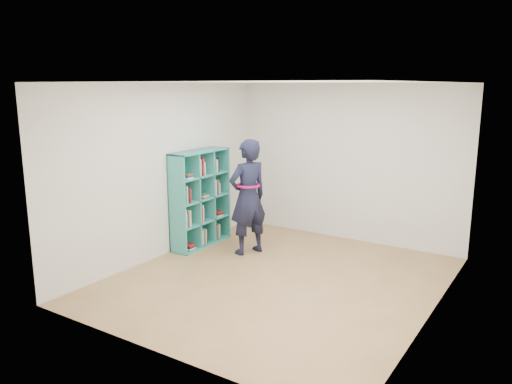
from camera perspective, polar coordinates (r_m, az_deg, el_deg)
The scene contains 9 objects.
floor at distance 6.83m, azimuth 2.48°, elevation -9.97°, with size 4.50×4.50×0.00m, color #946A43.
ceiling at distance 6.33m, azimuth 2.70°, elevation 12.39°, with size 4.50×4.50×0.00m, color white.
wall_left at distance 7.64m, azimuth -10.51°, elevation 2.36°, with size 0.02×4.50×2.60m, color silver.
wall_right at distance 5.74m, azimuth 20.10°, elevation -1.39°, with size 0.02×4.50×2.60m, color silver.
wall_back at distance 8.45m, azimuth 10.29°, elevation 3.29°, with size 4.00×0.02×2.60m, color silver.
wall_front at distance 4.70m, azimuth -11.37°, elevation -3.78°, with size 4.00×0.02×2.60m, color silver.
bookshelf at distance 8.11m, azimuth -6.51°, elevation -0.84°, with size 0.34×1.17×1.55m.
person at distance 7.62m, azimuth -0.92°, elevation -0.57°, with size 0.64×0.76×1.78m.
smartphone at distance 7.77m, azimuth -0.93°, elevation 0.56°, with size 0.04×0.08×0.12m.
Camera 1 is at (3.17, -5.48, 2.57)m, focal length 35.00 mm.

